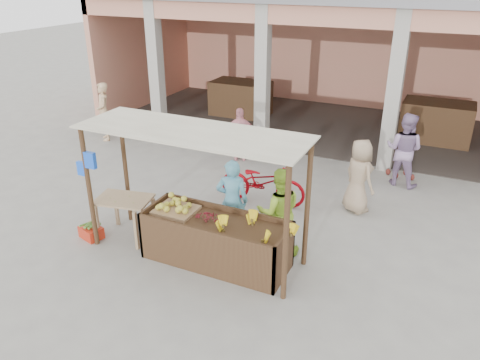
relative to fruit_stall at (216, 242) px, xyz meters
The scene contains 19 objects.
ground 0.64m from the fruit_stall, behind, with size 60.00×60.00×0.00m, color gray.
market_building 9.23m from the fruit_stall, 92.86° to the left, with size 14.40×6.40×4.20m.
fruit_stall is the anchor object (origin of this frame).
stall_awning 1.66m from the fruit_stall, behind, with size 4.09×1.35×2.39m.
banana_heap 0.92m from the fruit_stall, ahead, with size 1.22×0.67×0.22m, color yellow, non-canonical shape.
melon_tray 0.97m from the fruit_stall, behind, with size 0.72×0.63×0.20m.
berry_heap 0.51m from the fruit_stall, 166.77° to the left, with size 0.46×0.38×0.15m, color maroon.
side_table 2.01m from the fruit_stall, behind, with size 1.14×0.88×0.83m.
papaya_pile 2.06m from the fruit_stall, behind, with size 0.67×0.38×0.19m, color #4C8029, non-canonical shape.
red_crate 2.63m from the fruit_stall, behind, with size 0.44×0.32×0.23m, color red.
plantain_bundle 2.62m from the fruit_stall, behind, with size 0.34×0.24×0.07m, color #548530, non-canonical shape.
produce_sacks 5.81m from the fruit_stall, 64.79° to the left, with size 1.07×0.80×0.65m.
vendor_blue 0.94m from the fruit_stall, 94.82° to the left, with size 0.67×0.49×1.78m, color #5CABCB.
vendor_green 1.27m from the fruit_stall, 41.13° to the left, with size 0.85×0.49×1.77m, color #96C131.
motorcycle 2.50m from the fruit_stall, 93.30° to the left, with size 2.03×0.70×1.06m, color #90050C.
shopper_b 4.90m from the fruit_stall, 110.02° to the left, with size 0.92×0.49×1.56m, color pink.
shopper_c 3.57m from the fruit_stall, 58.74° to the left, with size 0.86×0.56×1.79m, color tan.
shopper_e 7.54m from the fruit_stall, 144.42° to the left, with size 0.68×0.51×1.82m, color #D8AD7E.
shopper_f 5.48m from the fruit_stall, 62.65° to the left, with size 0.95×0.55×1.95m, color #9B7FA8.
Camera 1 is at (3.90, -6.22, 4.84)m, focal length 35.00 mm.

